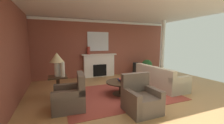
{
  "coord_description": "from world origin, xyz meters",
  "views": [
    {
      "loc": [
        -2.41,
        -4.1,
        1.75
      ],
      "look_at": [
        -0.33,
        1.09,
        1.0
      ],
      "focal_mm": 23.01,
      "sensor_mm": 36.0,
      "label": 1
    }
  ],
  "objects_px": {
    "table_lamp": "(57,60)",
    "vase_on_side_table": "(63,69)",
    "sofa": "(159,80)",
    "mantel_mirror": "(98,42)",
    "fireplace": "(99,66)",
    "side_table": "(58,85)",
    "vase_mantel_left": "(89,50)",
    "armchair_facing_fireplace": "(141,100)",
    "coffee_table": "(121,85)",
    "armchair_near_window": "(71,98)",
    "potted_plant": "(147,66)",
    "vase_tall_corner": "(135,69)"
  },
  "relations": [
    {
      "from": "fireplace",
      "to": "mantel_mirror",
      "type": "distance_m",
      "value": 1.26
    },
    {
      "from": "table_lamp",
      "to": "vase_tall_corner",
      "type": "xyz_separation_m",
      "value": [
        4.06,
        2.01,
        -0.89
      ]
    },
    {
      "from": "side_table",
      "to": "fireplace",
      "type": "bearing_deg",
      "value": 48.25
    },
    {
      "from": "armchair_facing_fireplace",
      "to": "potted_plant",
      "type": "relative_size",
      "value": 1.14
    },
    {
      "from": "sofa",
      "to": "table_lamp",
      "type": "height_order",
      "value": "table_lamp"
    },
    {
      "from": "fireplace",
      "to": "vase_on_side_table",
      "type": "height_order",
      "value": "fireplace"
    },
    {
      "from": "vase_tall_corner",
      "to": "mantel_mirror",
      "type": "bearing_deg",
      "value": 168.12
    },
    {
      "from": "sofa",
      "to": "vase_mantel_left",
      "type": "xyz_separation_m",
      "value": [
        -2.24,
        2.57,
        1.08
      ]
    },
    {
      "from": "armchair_near_window",
      "to": "table_lamp",
      "type": "relative_size",
      "value": 1.27
    },
    {
      "from": "table_lamp",
      "to": "potted_plant",
      "type": "relative_size",
      "value": 0.9
    },
    {
      "from": "side_table",
      "to": "table_lamp",
      "type": "distance_m",
      "value": 0.82
    },
    {
      "from": "sofa",
      "to": "armchair_near_window",
      "type": "bearing_deg",
      "value": -169.23
    },
    {
      "from": "table_lamp",
      "to": "vase_on_side_table",
      "type": "height_order",
      "value": "table_lamp"
    },
    {
      "from": "vase_on_side_table",
      "to": "potted_plant",
      "type": "height_order",
      "value": "vase_on_side_table"
    },
    {
      "from": "vase_on_side_table",
      "to": "sofa",
      "type": "bearing_deg",
      "value": -3.02
    },
    {
      "from": "vase_tall_corner",
      "to": "potted_plant",
      "type": "relative_size",
      "value": 0.81
    },
    {
      "from": "fireplace",
      "to": "sofa",
      "type": "distance_m",
      "value": 3.13
    },
    {
      "from": "coffee_table",
      "to": "side_table",
      "type": "distance_m",
      "value": 2.04
    },
    {
      "from": "fireplace",
      "to": "side_table",
      "type": "height_order",
      "value": "fireplace"
    },
    {
      "from": "vase_tall_corner",
      "to": "vase_mantel_left",
      "type": "bearing_deg",
      "value": 174.39
    },
    {
      "from": "mantel_mirror",
      "to": "vase_mantel_left",
      "type": "distance_m",
      "value": 0.73
    },
    {
      "from": "fireplace",
      "to": "side_table",
      "type": "xyz_separation_m",
      "value": [
        -2.06,
        -2.31,
        -0.16
      ]
    },
    {
      "from": "armchair_facing_fireplace",
      "to": "side_table",
      "type": "distance_m",
      "value": 2.63
    },
    {
      "from": "armchair_facing_fireplace",
      "to": "sofa",
      "type": "bearing_deg",
      "value": 39.12
    },
    {
      "from": "fireplace",
      "to": "vase_on_side_table",
      "type": "xyz_separation_m",
      "value": [
        -1.91,
        -2.43,
        0.37
      ]
    },
    {
      "from": "sofa",
      "to": "armchair_facing_fireplace",
      "type": "height_order",
      "value": "armchair_facing_fireplace"
    },
    {
      "from": "sofa",
      "to": "vase_tall_corner",
      "type": "xyz_separation_m",
      "value": [
        0.31,
        2.32,
        0.04
      ]
    },
    {
      "from": "vase_tall_corner",
      "to": "side_table",
      "type": "bearing_deg",
      "value": -153.66
    },
    {
      "from": "sofa",
      "to": "vase_on_side_table",
      "type": "bearing_deg",
      "value": 176.98
    },
    {
      "from": "vase_on_side_table",
      "to": "vase_mantel_left",
      "type": "height_order",
      "value": "vase_mantel_left"
    },
    {
      "from": "side_table",
      "to": "vase_on_side_table",
      "type": "relative_size",
      "value": 1.51
    },
    {
      "from": "coffee_table",
      "to": "mantel_mirror",
      "type": "bearing_deg",
      "value": 88.48
    },
    {
      "from": "vase_mantel_left",
      "to": "coffee_table",
      "type": "bearing_deg",
      "value": -80.21
    },
    {
      "from": "coffee_table",
      "to": "potted_plant",
      "type": "xyz_separation_m",
      "value": [
        2.67,
        2.27,
        0.16
      ]
    },
    {
      "from": "vase_mantel_left",
      "to": "side_table",
      "type": "bearing_deg",
      "value": -123.77
    },
    {
      "from": "side_table",
      "to": "vase_tall_corner",
      "type": "relative_size",
      "value": 1.04
    },
    {
      "from": "fireplace",
      "to": "potted_plant",
      "type": "distance_m",
      "value": 2.65
    },
    {
      "from": "vase_tall_corner",
      "to": "potted_plant",
      "type": "xyz_separation_m",
      "value": [
        0.6,
        -0.22,
        0.16
      ]
    },
    {
      "from": "armchair_near_window",
      "to": "mantel_mirror",
      "type": "bearing_deg",
      "value": 62.39
    },
    {
      "from": "mantel_mirror",
      "to": "coffee_table",
      "type": "xyz_separation_m",
      "value": [
        -0.08,
        -2.91,
        -1.48
      ]
    },
    {
      "from": "mantel_mirror",
      "to": "sofa",
      "type": "distance_m",
      "value": 3.56
    },
    {
      "from": "vase_tall_corner",
      "to": "potted_plant",
      "type": "bearing_deg",
      "value": -20.43
    },
    {
      "from": "fireplace",
      "to": "side_table",
      "type": "bearing_deg",
      "value": -131.75
    },
    {
      "from": "side_table",
      "to": "vase_mantel_left",
      "type": "xyz_separation_m",
      "value": [
        1.51,
        2.26,
        0.97
      ]
    },
    {
      "from": "sofa",
      "to": "mantel_mirror",
      "type": "bearing_deg",
      "value": 121.68
    },
    {
      "from": "armchair_near_window",
      "to": "vase_mantel_left",
      "type": "bearing_deg",
      "value": 69.19
    },
    {
      "from": "vase_mantel_left",
      "to": "armchair_facing_fireplace",
      "type": "bearing_deg",
      "value": -84.01
    },
    {
      "from": "armchair_facing_fireplace",
      "to": "vase_mantel_left",
      "type": "height_order",
      "value": "vase_mantel_left"
    },
    {
      "from": "side_table",
      "to": "vase_mantel_left",
      "type": "height_order",
      "value": "vase_mantel_left"
    },
    {
      "from": "vase_on_side_table",
      "to": "side_table",
      "type": "bearing_deg",
      "value": 141.34
    }
  ]
}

